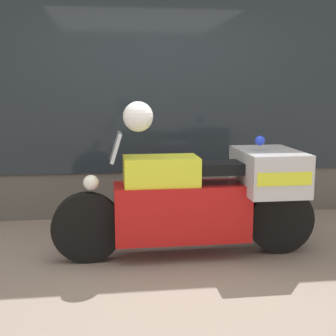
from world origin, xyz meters
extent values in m
plane|color=gray|center=(0.00, 0.00, 0.00)|extent=(60.00, 60.00, 0.00)
cube|color=#56514C|center=(0.00, 2.00, 2.01)|extent=(6.08, 0.40, 4.02)
cube|color=#1E262D|center=(0.45, 1.79, 2.06)|extent=(4.87, 0.02, 3.02)
cube|color=slate|center=(0.41, 2.01, 0.28)|extent=(4.65, 0.30, 0.55)
cube|color=silver|center=(0.41, 2.15, 1.16)|extent=(4.65, 0.02, 1.25)
cube|color=beige|center=(0.41, 2.01, 1.77)|extent=(4.65, 0.30, 0.02)
cube|color=#B7B2A8|center=(-1.04, 2.01, 1.81)|extent=(0.18, 0.04, 0.06)
cube|color=#195623|center=(0.41, 2.01, 1.81)|extent=(0.18, 0.04, 0.06)
cube|color=#C68E19|center=(1.87, 2.01, 1.81)|extent=(0.18, 0.04, 0.06)
cube|color=yellow|center=(-1.03, 1.94, 0.69)|extent=(0.19, 0.03, 0.27)
cube|color=orange|center=(0.41, 1.94, 0.69)|extent=(0.19, 0.04, 0.27)
cube|color=#2866B7|center=(1.86, 1.94, 0.69)|extent=(0.19, 0.01, 0.27)
cylinder|color=black|center=(-0.72, 0.40, 0.31)|extent=(0.63, 0.14, 0.63)
cylinder|color=black|center=(1.07, 0.40, 0.31)|extent=(0.63, 0.14, 0.63)
cube|color=#B71414|center=(0.13, 0.40, 0.43)|extent=(1.22, 0.43, 0.51)
cube|color=yellow|center=(-0.05, 0.40, 0.79)|extent=(0.66, 0.38, 0.28)
cube|color=black|center=(0.41, 0.40, 0.83)|extent=(0.71, 0.32, 0.10)
cube|color=#B7B7BC|center=(0.94, 0.40, 0.79)|extent=(0.53, 0.80, 0.38)
cube|color=yellow|center=(0.94, 0.40, 0.79)|extent=(0.48, 0.81, 0.11)
cube|color=#B2BCC6|center=(-0.45, 0.40, 1.03)|extent=(0.11, 0.30, 0.26)
sphere|color=white|center=(-0.67, 0.40, 0.72)|extent=(0.14, 0.14, 0.14)
sphere|color=blue|center=(0.85, 0.40, 1.07)|extent=(0.09, 0.09, 0.09)
sphere|color=white|center=(-0.25, 0.40, 1.29)|extent=(0.26, 0.26, 0.26)
camera|label=1|loc=(-0.53, -3.66, 1.55)|focal=50.00mm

